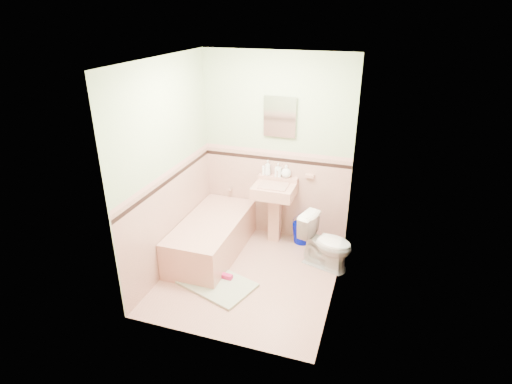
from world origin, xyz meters
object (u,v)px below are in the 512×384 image
(soap_bottle_right, at_px, (286,171))
(bucket, at_px, (302,233))
(soap_bottle_left, at_px, (268,168))
(toilet, at_px, (326,243))
(soap_bottle_mid, at_px, (278,170))
(shoe, at_px, (227,276))
(bathtub, at_px, (212,238))
(medicine_cabinet, at_px, (280,117))
(sink, at_px, (274,214))

(soap_bottle_right, distance_m, bucket, 0.89)
(soap_bottle_left, relative_size, soap_bottle_right, 1.21)
(toilet, bearing_deg, soap_bottle_mid, 71.54)
(bucket, distance_m, shoe, 1.33)
(bathtub, relative_size, medicine_cabinet, 3.40)
(medicine_cabinet, xyz_separation_m, soap_bottle_mid, (-0.00, -0.03, -0.71))
(medicine_cabinet, distance_m, bucket, 1.61)
(bathtub, bearing_deg, soap_bottle_left, 52.96)
(soap_bottle_left, bearing_deg, shoe, -95.98)
(medicine_cabinet, bearing_deg, toilet, -36.60)
(medicine_cabinet, height_order, soap_bottle_right, medicine_cabinet)
(bathtub, distance_m, toilet, 1.47)
(bathtub, xyz_separation_m, sink, (0.68, 0.53, 0.20))
(medicine_cabinet, xyz_separation_m, shoe, (-0.27, -1.25, -1.64))
(soap_bottle_mid, bearing_deg, bucket, -10.21)
(soap_bottle_mid, relative_size, soap_bottle_right, 1.06)
(shoe, bearing_deg, soap_bottle_right, 78.07)
(sink, height_order, shoe, sink)
(medicine_cabinet, xyz_separation_m, bucket, (0.38, -0.10, -1.56))
(bucket, bearing_deg, shoe, -119.55)
(soap_bottle_left, height_order, soap_bottle_mid, soap_bottle_left)
(sink, relative_size, soap_bottle_mid, 4.61)
(soap_bottle_mid, distance_m, shoe, 1.56)
(shoe, bearing_deg, bucket, 65.87)
(soap_bottle_mid, xyz_separation_m, toilet, (0.77, -0.54, -0.66))
(soap_bottle_left, distance_m, toilet, 1.26)
(soap_bottle_left, relative_size, bucket, 0.75)
(soap_bottle_left, xyz_separation_m, soap_bottle_mid, (0.14, 0.00, -0.01))
(medicine_cabinet, bearing_deg, shoe, -102.28)
(soap_bottle_right, xyz_separation_m, bucket, (0.27, -0.07, -0.85))
(soap_bottle_mid, bearing_deg, medicine_cabinet, 88.80)
(sink, bearing_deg, soap_bottle_left, 128.70)
(soap_bottle_mid, distance_m, bucket, 0.94)
(soap_bottle_right, xyz_separation_m, toilet, (0.66, -0.54, -0.65))
(toilet, distance_m, shoe, 1.27)
(sink, distance_m, soap_bottle_left, 0.63)
(medicine_cabinet, bearing_deg, soap_bottle_left, -168.25)
(sink, bearing_deg, medicine_cabinet, 90.00)
(soap_bottle_left, xyz_separation_m, soap_bottle_right, (0.25, 0.00, -0.02))
(medicine_cabinet, xyz_separation_m, soap_bottle_left, (-0.14, -0.03, -0.70))
(soap_bottle_right, relative_size, bucket, 0.62)
(medicine_cabinet, bearing_deg, bathtub, -132.58)
(medicine_cabinet, relative_size, bucket, 1.60)
(soap_bottle_right, height_order, toilet, soap_bottle_right)
(toilet, bearing_deg, bathtub, 113.17)
(medicine_cabinet, height_order, soap_bottle_mid, medicine_cabinet)
(soap_bottle_left, height_order, soap_bottle_right, soap_bottle_left)
(sink, xyz_separation_m, medicine_cabinet, (0.00, 0.21, 1.28))
(soap_bottle_left, bearing_deg, toilet, -30.68)
(toilet, bearing_deg, bucket, 56.18)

